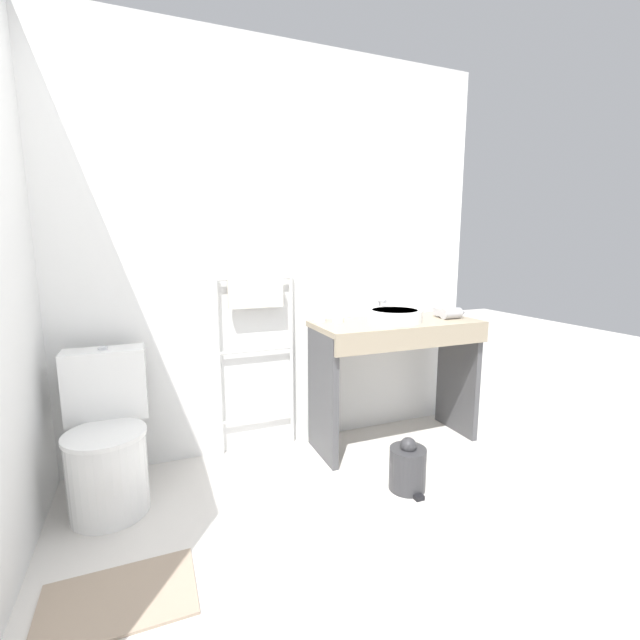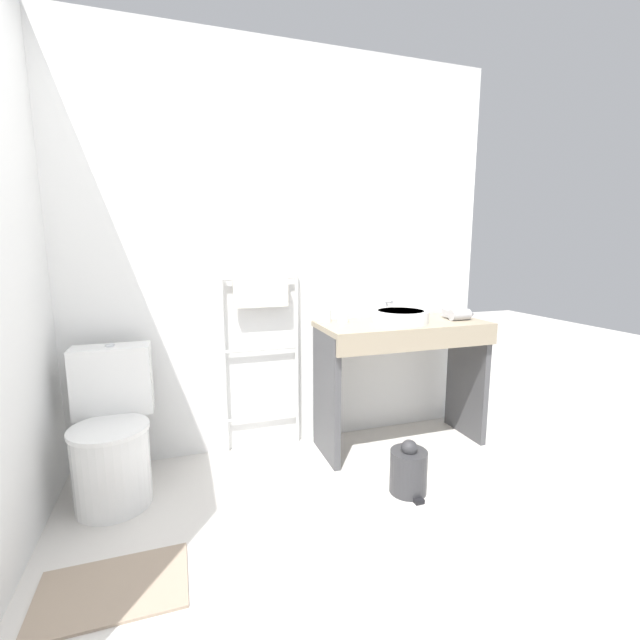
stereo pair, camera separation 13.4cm
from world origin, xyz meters
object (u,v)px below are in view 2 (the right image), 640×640
toilet (112,437)px  towel_radiator (261,323)px  cup_near_wall (325,316)px  sink_basin (401,316)px  trash_bin (408,470)px  hair_dryer (459,314)px  cup_near_edge (343,316)px

toilet → towel_radiator: (0.86, 0.30, 0.51)m
cup_near_wall → toilet: bearing=-169.6°
toilet → sink_basin: (1.73, 0.07, 0.55)m
cup_near_wall → trash_bin: (0.24, -0.70, -0.76)m
cup_near_wall → trash_bin: cup_near_wall is taller
toilet → trash_bin: size_ratio=2.67×
sink_basin → hair_dryer: size_ratio=1.97×
hair_dryer → trash_bin: bearing=-142.7°
cup_near_edge → trash_bin: size_ratio=0.27×
towel_radiator → sink_basin: (0.87, -0.24, 0.04)m
toilet → hair_dryer: 2.22m
toilet → trash_bin: toilet is taller
cup_near_edge → hair_dryer: bearing=-10.9°
sink_basin → trash_bin: sink_basin is taller
hair_dryer → sink_basin: bearing=174.2°
sink_basin → towel_radiator: bearing=164.7°
cup_near_edge → trash_bin: (0.14, -0.64, -0.76)m
cup_near_wall → hair_dryer: bearing=-13.3°
sink_basin → cup_near_edge: cup_near_edge is taller
sink_basin → trash_bin: size_ratio=1.21×
towel_radiator → trash_bin: (0.64, -0.77, -0.72)m
toilet → cup_near_wall: cup_near_wall is taller
cup_near_wall → trash_bin: 1.06m
towel_radiator → cup_near_wall: bearing=-10.0°
toilet → sink_basin: size_ratio=2.21×
trash_bin → cup_near_wall: bearing=108.9°
hair_dryer → trash_bin: hair_dryer is taller
towel_radiator → trash_bin: size_ratio=3.92×
cup_near_wall → hair_dryer: size_ratio=0.44×
toilet → towel_radiator: 1.05m
trash_bin → towel_radiator: bearing=130.0°
toilet → sink_basin: sink_basin is taller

